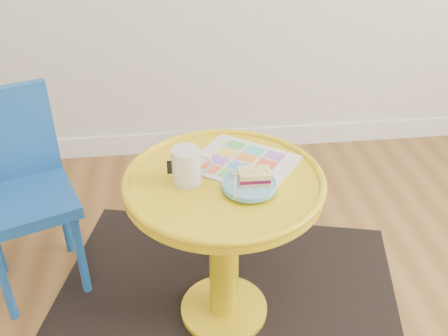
{
  "coord_description": "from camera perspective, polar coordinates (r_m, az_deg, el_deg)",
  "views": [
    {
      "loc": [
        -0.4,
        -0.51,
        1.46
      ],
      "look_at": [
        -0.24,
        0.77,
        0.64
      ],
      "focal_mm": 40.0,
      "sensor_mm": 36.0,
      "label": 1
    }
  ],
  "objects": [
    {
      "name": "chair",
      "position": [
        1.96,
        -22.43,
        -1.43
      ],
      "size": [
        0.44,
        0.44,
        0.78
      ],
      "rotation": [
        0.0,
        0.0,
        0.37
      ],
      "color": "#1A57AD",
      "rests_on": "ground"
    },
    {
      "name": "fork",
      "position": [
        1.49,
        1.3,
        -1.71
      ],
      "size": [
        0.03,
        0.14,
        0.0
      ],
      "rotation": [
        0.0,
        0.0,
        -0.13
      ],
      "color": "silver",
      "rests_on": "plate"
    },
    {
      "name": "plate",
      "position": [
        1.5,
        2.93,
        -1.99
      ],
      "size": [
        0.17,
        0.17,
        0.02
      ],
      "color": "#62ACD0",
      "rests_on": "newspaper"
    },
    {
      "name": "cake_slice",
      "position": [
        1.49,
        3.5,
        -0.97
      ],
      "size": [
        0.09,
        0.06,
        0.04
      ],
      "rotation": [
        0.0,
        0.0,
        -0.03
      ],
      "color": "#D3BC8C",
      "rests_on": "plate"
    },
    {
      "name": "side_table",
      "position": [
        1.65,
        0.0,
        -6.11
      ],
      "size": [
        0.63,
        0.63,
        0.6
      ],
      "color": "gold",
      "rests_on": "ground"
    },
    {
      "name": "rug",
      "position": [
        1.95,
        0.0,
        -15.97
      ],
      "size": [
        1.53,
        1.38,
        0.01
      ],
      "primitive_type": "cube",
      "rotation": [
        0.0,
        0.0,
        -0.24
      ],
      "color": "black",
      "rests_on": "ground"
    },
    {
      "name": "mug",
      "position": [
        1.51,
        -4.23,
        0.32
      ],
      "size": [
        0.13,
        0.09,
        0.12
      ],
      "rotation": [
        0.0,
        0.0,
        -0.01
      ],
      "color": "silver",
      "rests_on": "side_table"
    },
    {
      "name": "room_walls",
      "position": [
        2.14,
        -21.57,
        -11.24
      ],
      "size": [
        4.0,
        4.0,
        4.0
      ],
      "color": "silver",
      "rests_on": "ground"
    },
    {
      "name": "newspaper",
      "position": [
        1.63,
        2.14,
        0.61
      ],
      "size": [
        0.41,
        0.4,
        0.01
      ],
      "primitive_type": "cube",
      "rotation": [
        0.0,
        0.0,
        -0.64
      ],
      "color": "silver",
      "rests_on": "side_table"
    }
  ]
}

